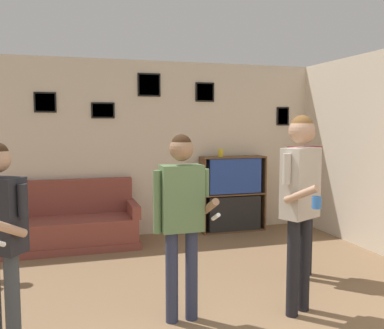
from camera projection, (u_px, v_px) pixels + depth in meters
wall_back at (142, 148)px, 6.63m from camera, size 8.07×0.08×2.70m
couch at (67, 226)px, 6.01m from camera, size 1.95×0.80×0.93m
bookshelf at (233, 194)px, 6.90m from camera, size 1.06×0.30×1.22m
person_player_foreground_center at (182, 208)px, 3.69m from camera, size 0.50×0.44×1.65m
person_watcher_holding_cup at (301, 191)px, 3.83m from camera, size 0.46×0.57×1.81m
person_spectator_near_bookshelf at (304, 181)px, 4.79m from camera, size 0.47×0.31×1.77m
drinking_cup at (221, 153)px, 6.77m from camera, size 0.08×0.08×0.12m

